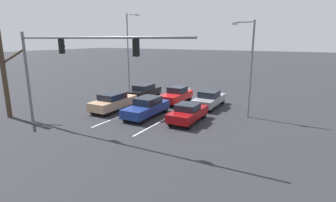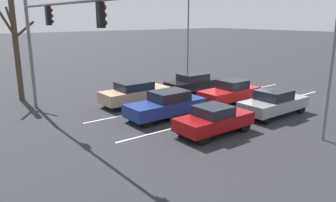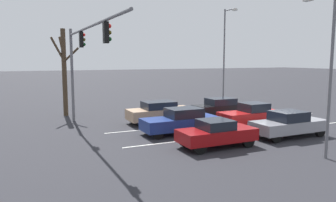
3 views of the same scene
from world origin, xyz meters
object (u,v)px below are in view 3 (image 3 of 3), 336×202
at_px(car_tan_rightlane_front, 160,112).
at_px(car_gray_leftlane_second, 289,124).
at_px(car_maroon_leftlane_front, 216,133).
at_px(traffic_signal_gantry, 83,51).
at_px(car_navy_midlane_front, 181,121).
at_px(car_red_midlane_second, 251,115).
at_px(bare_tree_near, 64,70).
at_px(street_lamp_left_shoulder, 328,63).
at_px(car_black_rightlane_second, 221,107).
at_px(street_lamp_right_shoulder, 225,52).

height_order(car_tan_rightlane_front, car_gray_leftlane_second, car_tan_rightlane_front).
height_order(car_maroon_leftlane_front, traffic_signal_gantry, traffic_signal_gantry).
height_order(car_navy_midlane_front, traffic_signal_gantry, traffic_signal_gantry).
bearing_deg(car_red_midlane_second, car_gray_leftlane_second, 179.64).
xyz_separation_m(car_gray_leftlane_second, traffic_signal_gantry, (6.21, 10.53, 4.24)).
height_order(car_red_midlane_second, bare_tree_near, bare_tree_near).
bearing_deg(traffic_signal_gantry, car_tan_rightlane_front, -81.38).
bearing_deg(car_tan_rightlane_front, car_gray_leftlane_second, -143.99).
distance_m(car_gray_leftlane_second, street_lamp_left_shoulder, 5.39).
height_order(car_navy_midlane_front, car_black_rightlane_second, car_navy_midlane_front).
distance_m(car_black_rightlane_second, car_red_midlane_second, 4.01).
xyz_separation_m(car_navy_midlane_front, car_black_rightlane_second, (3.95, -5.58, -0.02)).
bearing_deg(car_black_rightlane_second, traffic_signal_gantry, 96.23).
bearing_deg(car_red_midlane_second, traffic_signal_gantry, 75.05).
height_order(car_maroon_leftlane_front, car_red_midlane_second, car_red_midlane_second).
bearing_deg(car_maroon_leftlane_front, car_gray_leftlane_second, -88.66).
distance_m(car_tan_rightlane_front, street_lamp_left_shoulder, 11.82).
relative_size(car_tan_rightlane_front, car_maroon_leftlane_front, 1.15).
bearing_deg(street_lamp_left_shoulder, car_maroon_leftlane_front, 44.23).
xyz_separation_m(car_maroon_leftlane_front, street_lamp_left_shoulder, (-3.56, -3.47, 3.62)).
bearing_deg(car_red_midlane_second, street_lamp_left_shoulder, 167.09).
relative_size(car_navy_midlane_front, car_gray_leftlane_second, 1.04).
height_order(car_gray_leftlane_second, street_lamp_left_shoulder, street_lamp_left_shoulder).
height_order(car_tan_rightlane_front, car_black_rightlane_second, car_tan_rightlane_front).
relative_size(car_navy_midlane_front, car_tan_rightlane_front, 1.01).
xyz_separation_m(car_tan_rightlane_front, street_lamp_left_shoulder, (-10.71, -3.51, 3.56)).
bearing_deg(street_lamp_left_shoulder, traffic_signal_gantry, 42.06).
xyz_separation_m(traffic_signal_gantry, street_lamp_left_shoulder, (-9.89, -8.93, -0.65)).
bearing_deg(street_lamp_right_shoulder, street_lamp_left_shoulder, 161.46).
height_order(traffic_signal_gantry, bare_tree_near, bare_tree_near).
bearing_deg(car_black_rightlane_second, car_tan_rightlane_front, 93.82).
xyz_separation_m(car_tan_rightlane_front, street_lamp_right_shoulder, (4.51, -8.62, 4.34)).
distance_m(car_red_midlane_second, street_lamp_right_shoulder, 9.87).
xyz_separation_m(car_black_rightlane_second, street_lamp_left_shoulder, (-11.07, 1.90, 3.60)).
distance_m(car_red_midlane_second, bare_tree_near, 14.73).
height_order(car_gray_leftlane_second, bare_tree_near, bare_tree_near).
bearing_deg(car_tan_rightlane_front, street_lamp_right_shoulder, -62.38).
bearing_deg(street_lamp_right_shoulder, car_navy_midlane_front, 132.65).
distance_m(street_lamp_right_shoulder, street_lamp_left_shoulder, 16.07).
relative_size(car_navy_midlane_front, car_black_rightlane_second, 1.08).
bearing_deg(traffic_signal_gantry, car_red_midlane_second, -104.95).
distance_m(car_black_rightlane_second, street_lamp_right_shoulder, 6.83).
relative_size(car_black_rightlane_second, street_lamp_right_shoulder, 0.48).
bearing_deg(car_red_midlane_second, car_navy_midlane_front, 89.46).
height_order(car_black_rightlane_second, car_red_midlane_second, car_red_midlane_second).
bearing_deg(car_tan_rightlane_front, bare_tree_near, 43.15).
bearing_deg(street_lamp_left_shoulder, street_lamp_right_shoulder, -18.54).
distance_m(street_lamp_left_shoulder, bare_tree_near, 19.05).
relative_size(car_black_rightlane_second, bare_tree_near, 0.63).
height_order(car_navy_midlane_front, bare_tree_near, bare_tree_near).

